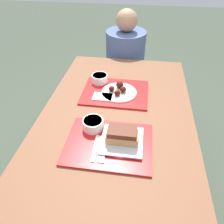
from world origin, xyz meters
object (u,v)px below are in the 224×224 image
(tray_far, at_px, (115,92))
(brisket_sandwich_plate, at_px, (122,137))
(tray_near, at_px, (109,144))
(wings_plate_far, at_px, (119,91))
(bowl_coleslaw_far, at_px, (100,78))
(person_seated_across, at_px, (125,53))
(bowl_coleslaw_near, at_px, (93,124))

(tray_far, distance_m, brisket_sandwich_plate, 0.46)
(tray_near, bearing_deg, wings_plate_far, 90.56)
(brisket_sandwich_plate, bearing_deg, bowl_coleslaw_far, 111.47)
(tray_near, xyz_separation_m, bowl_coleslaw_far, (-0.15, 0.57, 0.04))
(tray_far, relative_size, brisket_sandwich_plate, 2.07)
(tray_far, bearing_deg, wings_plate_far, -14.36)
(tray_far, xyz_separation_m, bowl_coleslaw_far, (-0.13, 0.11, 0.04))
(tray_near, bearing_deg, person_seated_across, 91.51)
(tray_near, relative_size, wings_plate_far, 1.86)
(bowl_coleslaw_near, distance_m, person_seated_across, 1.12)
(bowl_coleslaw_far, bearing_deg, wings_plate_far, -36.88)
(tray_far, height_order, bowl_coleslaw_near, bowl_coleslaw_near)
(bowl_coleslaw_near, xyz_separation_m, brisket_sandwich_plate, (0.16, -0.08, 0.00))
(bowl_coleslaw_far, bearing_deg, person_seated_across, 79.15)
(tray_far, distance_m, wings_plate_far, 0.03)
(brisket_sandwich_plate, distance_m, wings_plate_far, 0.45)
(tray_near, xyz_separation_m, brisket_sandwich_plate, (0.06, 0.01, 0.04))
(brisket_sandwich_plate, xyz_separation_m, wings_plate_far, (-0.07, 0.44, -0.02))
(tray_near, distance_m, person_seated_across, 1.21)
(tray_far, distance_m, bowl_coleslaw_near, 0.38)
(wings_plate_far, bearing_deg, brisket_sandwich_plate, -81.18)
(tray_far, bearing_deg, bowl_coleslaw_near, -100.86)
(bowl_coleslaw_far, xyz_separation_m, wings_plate_far, (0.15, -0.11, -0.02))
(wings_plate_far, bearing_deg, bowl_coleslaw_far, 143.12)
(brisket_sandwich_plate, xyz_separation_m, bowl_coleslaw_far, (-0.22, 0.56, -0.00))
(bowl_coleslaw_near, xyz_separation_m, person_seated_across, (0.07, 1.12, -0.09))
(wings_plate_far, xyz_separation_m, person_seated_across, (-0.03, 0.75, -0.07))
(tray_near, bearing_deg, brisket_sandwich_plate, 13.05)
(tray_near, distance_m, bowl_coleslaw_near, 0.14)
(brisket_sandwich_plate, bearing_deg, bowl_coleslaw_near, 153.72)
(person_seated_across, bearing_deg, wings_plate_far, -87.92)
(tray_far, bearing_deg, brisket_sandwich_plate, -78.26)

